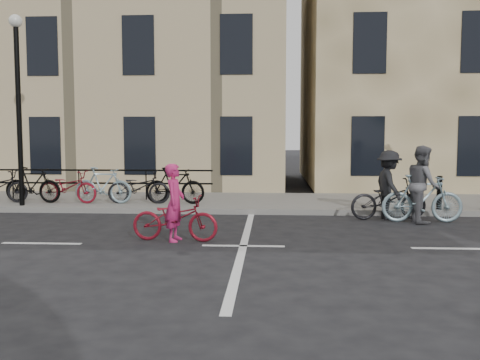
# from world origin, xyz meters

# --- Properties ---
(ground) EXTENTS (120.00, 120.00, 0.00)m
(ground) POSITION_xyz_m (0.00, 0.00, 0.00)
(ground) COLOR black
(ground) RESTS_ON ground
(sidewalk) EXTENTS (46.00, 4.00, 0.15)m
(sidewalk) POSITION_xyz_m (-4.00, 6.00, 0.07)
(sidewalk) COLOR slate
(sidewalk) RESTS_ON ground
(building_east) EXTENTS (14.00, 10.00, 12.00)m
(building_east) POSITION_xyz_m (9.00, 13.00, 6.15)
(building_east) COLOR #97865B
(building_east) RESTS_ON sidewalk
(building_west) EXTENTS (20.00, 10.00, 10.00)m
(building_west) POSITION_xyz_m (-9.00, 13.00, 5.15)
(building_west) COLOR tan
(building_west) RESTS_ON sidewalk
(lamp_post) EXTENTS (0.36, 0.36, 5.28)m
(lamp_post) POSITION_xyz_m (-6.50, 4.40, 3.49)
(lamp_post) COLOR black
(lamp_post) RESTS_ON sidewalk
(bollard_east) EXTENTS (0.14, 0.14, 0.90)m
(bollard_east) POSITION_xyz_m (5.00, 4.25, 0.60)
(bollard_east) COLOR black
(bollard_east) RESTS_ON sidewalk
(parked_bikes) EXTENTS (7.25, 1.23, 1.05)m
(parked_bikes) POSITION_xyz_m (-4.92, 5.04, 0.65)
(parked_bikes) COLOR black
(parked_bikes) RESTS_ON sidewalk
(cyclist_pink) EXTENTS (1.81, 0.77, 1.57)m
(cyclist_pink) POSITION_xyz_m (-1.41, 0.43, 0.54)
(cyclist_pink) COLOR maroon
(cyclist_pink) RESTS_ON ground
(cyclist_grey) EXTENTS (1.95, 0.92, 1.89)m
(cyclist_grey) POSITION_xyz_m (4.22, 3.04, 0.76)
(cyclist_grey) COLOR #84A1AD
(cyclist_grey) RESTS_ON ground
(cyclist_dark) EXTENTS (2.06, 1.23, 1.76)m
(cyclist_dark) POSITION_xyz_m (3.50, 3.46, 0.69)
(cyclist_dark) COLOR black
(cyclist_dark) RESTS_ON ground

